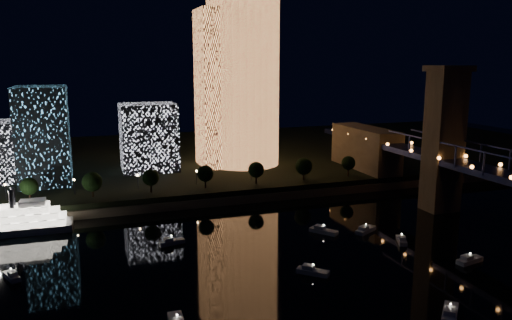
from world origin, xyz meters
The scene contains 9 objects.
ground centered at (0.00, 0.00, 0.00)m, with size 520.00×520.00×0.00m, color black.
far_bank centered at (0.00, 160.00, 2.50)m, with size 420.00×160.00×5.00m, color black.
seawall centered at (0.00, 82.00, 1.50)m, with size 420.00×6.00×3.00m, color #6B5E4C.
tower_cylindrical centered at (17.02, 126.04, 42.65)m, with size 34.00×34.00×75.06m.
tower_rectangular centered at (7.96, 127.40, 39.34)m, with size 21.59×21.59×68.68m, color #FF9851.
midrise_blocks centered at (-70.99, 120.35, 20.00)m, with size 115.58×35.27×37.22m.
motorboats centered at (-2.22, 10.69, 0.81)m, with size 118.31×75.20×2.78m.
esplanade_trees centered at (-27.37, 88.00, 10.47)m, with size 165.38×6.93×8.96m.
street_lamps centered at (-34.00, 94.00, 9.02)m, with size 132.70×0.70×5.65m.
Camera 1 is at (-50.88, -88.81, 51.12)m, focal length 35.00 mm.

